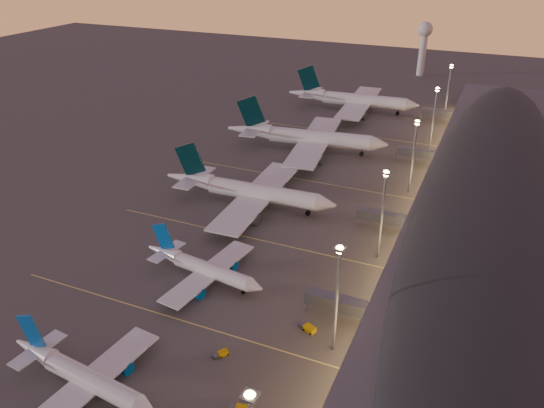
{
  "coord_description": "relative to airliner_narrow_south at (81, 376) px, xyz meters",
  "views": [
    {
      "loc": [
        58.94,
        -85.15,
        79.24
      ],
      "look_at": [
        2.0,
        45.0,
        7.0
      ],
      "focal_mm": 35.0,
      "sensor_mm": 36.0,
      "label": 1
    }
  ],
  "objects": [
    {
      "name": "airliner_narrow_north",
      "position": [
        2.52,
        41.75,
        -0.07
      ],
      "size": [
        36.21,
        32.6,
        12.93
      ],
      "rotation": [
        0.0,
        0.0,
        -0.13
      ],
      "color": "silver",
      "rests_on": "ground"
    },
    {
      "name": "ground",
      "position": [
        5.24,
        30.25,
        -3.41
      ],
      "size": [
        700.0,
        700.0,
        0.0
      ],
      "primitive_type": "plane",
      "color": "#474542"
    },
    {
      "name": "airliner_wide_far",
      "position": [
        -3.33,
        200.13,
        2.04
      ],
      "size": [
        66.24,
        60.42,
        21.19
      ],
      "rotation": [
        0.0,
        0.0,
        0.06
      ],
      "color": "silver",
      "rests_on": "ground"
    },
    {
      "name": "baggage_tug_c",
      "position": [
        34.16,
        33.83,
        -2.84
      ],
      "size": [
        4.52,
        3.15,
        1.26
      ],
      "rotation": [
        0.0,
        0.0,
        -0.39
      ],
      "color": "#C89403",
      "rests_on": "ground"
    },
    {
      "name": "airliner_narrow_south",
      "position": [
        0.0,
        0.0,
        0.0
      ],
      "size": [
        36.99,
        33.21,
        13.2
      ],
      "rotation": [
        0.0,
        0.0,
        -0.1
      ],
      "color": "silver",
      "rests_on": "ground"
    },
    {
      "name": "baggage_tug_d",
      "position": [
        20.2,
        18.82,
        -2.96
      ],
      "size": [
        2.91,
        3.49,
        0.99
      ],
      "rotation": [
        0.0,
        0.0,
        0.99
      ],
      "color": "#C89403",
      "rests_on": "ground"
    },
    {
      "name": "light_masts",
      "position": [
        41.24,
        95.25,
        14.14
      ],
      "size": [
        2.2,
        217.2,
        25.9
      ],
      "color": "gray",
      "rests_on": "ground"
    },
    {
      "name": "lane_markings",
      "position": [
        5.24,
        70.25,
        -3.4
      ],
      "size": [
        90.0,
        180.36,
        0.0
      ],
      "color": "#D8C659",
      "rests_on": "ground"
    },
    {
      "name": "airliner_wide_near",
      "position": [
        -5.36,
        84.53,
        1.5
      ],
      "size": [
        59.59,
        54.22,
        19.09
      ],
      "rotation": [
        0.0,
        0.0,
        0.04
      ],
      "color": "silver",
      "rests_on": "ground"
    },
    {
      "name": "terminal_building",
      "position": [
        67.08,
        102.71,
        5.37
      ],
      "size": [
        56.35,
        255.0,
        17.46
      ],
      "color": "#4E4D53",
      "rests_on": "ground"
    },
    {
      "name": "radar_tower",
      "position": [
        15.24,
        290.25,
        18.46
      ],
      "size": [
        9.0,
        9.0,
        32.5
      ],
      "color": "silver",
      "rests_on": "ground"
    },
    {
      "name": "airliner_wide_mid",
      "position": [
        -5.39,
        138.54,
        2.1
      ],
      "size": [
        66.87,
        61.43,
        21.4
      ],
      "rotation": [
        0.0,
        0.0,
        0.13
      ],
      "color": "silver",
      "rests_on": "ground"
    }
  ]
}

